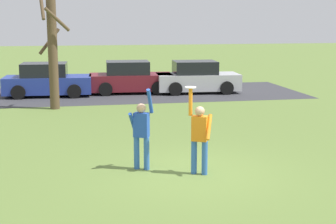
{
  "coord_description": "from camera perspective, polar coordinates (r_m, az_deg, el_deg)",
  "views": [
    {
      "loc": [
        -2.75,
        -11.41,
        3.68
      ],
      "look_at": [
        -0.51,
        0.48,
        1.43
      ],
      "focal_mm": 53.98,
      "sensor_mm": 36.0,
      "label": 1
    }
  ],
  "objects": [
    {
      "name": "ground_plane",
      "position": [
        12.3,
        2.79,
        -6.89
      ],
      "size": [
        120.0,
        120.0,
        0.0
      ],
      "primitive_type": "plane",
      "color": "olive"
    },
    {
      "name": "person_catcher",
      "position": [
        11.98,
        3.59,
        -2.51
      ],
      "size": [
        0.58,
        0.51,
        2.08
      ],
      "rotation": [
        0.0,
        0.0,
        2.67
      ],
      "color": "#3366B7",
      "rests_on": "ground_plane"
    },
    {
      "name": "person_defender",
      "position": [
        12.37,
        -3.02,
        -2.1
      ],
      "size": [
        0.64,
        0.6,
        2.04
      ],
      "rotation": [
        0.0,
        0.0,
        5.81
      ],
      "color": "#3366B7",
      "rests_on": "ground_plane"
    },
    {
      "name": "frisbee_disc",
      "position": [
        11.83,
        2.58,
        2.8
      ],
      "size": [
        0.26,
        0.26,
        0.02
      ],
      "primitive_type": "cylinder",
      "color": "white",
      "rests_on": "person_catcher"
    },
    {
      "name": "parked_car_blue",
      "position": [
        24.94,
        -13.49,
        3.43
      ],
      "size": [
        4.19,
        2.2,
        1.59
      ],
      "rotation": [
        0.0,
        0.0,
        -0.05
      ],
      "color": "#233893",
      "rests_on": "ground_plane"
    },
    {
      "name": "parked_car_maroon",
      "position": [
        25.36,
        -4.31,
        3.81
      ],
      "size": [
        4.19,
        2.2,
        1.59
      ],
      "rotation": [
        0.0,
        0.0,
        -0.05
      ],
      "color": "maroon",
      "rests_on": "ground_plane"
    },
    {
      "name": "parked_car_silver",
      "position": [
        25.42,
        3.29,
        3.83
      ],
      "size": [
        4.19,
        2.2,
        1.59
      ],
      "rotation": [
        0.0,
        0.0,
        -0.05
      ],
      "color": "#BCBCC1",
      "rests_on": "ground_plane"
    },
    {
      "name": "parking_strip",
      "position": [
        25.15,
        -4.73,
        2.08
      ],
      "size": [
        17.38,
        6.4,
        0.01
      ],
      "primitive_type": "cube",
      "color": "#38383D",
      "rests_on": "ground_plane"
    },
    {
      "name": "bare_tree_tall",
      "position": [
        21.12,
        -12.91,
        6.74
      ],
      "size": [
        1.34,
        1.36,
        4.88
      ],
      "color": "brown",
      "rests_on": "ground_plane"
    }
  ]
}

